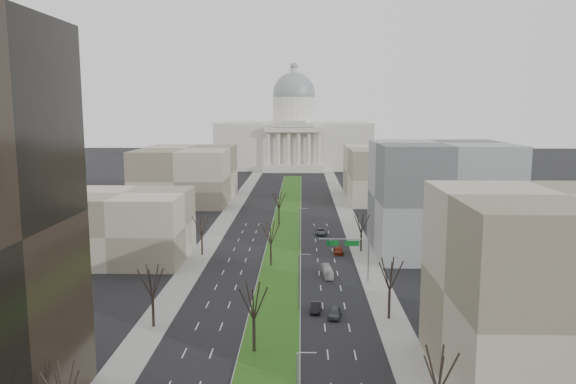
# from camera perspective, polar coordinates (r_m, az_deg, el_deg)

# --- Properties ---
(ground) EXTENTS (600.00, 600.00, 0.00)m
(ground) POSITION_cam_1_polar(r_m,az_deg,el_deg) (151.88, -0.17, -3.39)
(ground) COLOR black
(ground) RESTS_ON ground
(median) EXTENTS (8.00, 222.03, 0.20)m
(median) POSITION_cam_1_polar(r_m,az_deg,el_deg) (150.87, -0.18, -3.43)
(median) COLOR #999993
(median) RESTS_ON ground
(sidewalk_left) EXTENTS (5.00, 330.00, 0.15)m
(sidewalk_left) POSITION_cam_1_polar(r_m,az_deg,el_deg) (129.25, -8.29, -5.56)
(sidewalk_left) COLOR gray
(sidewalk_left) RESTS_ON ground
(sidewalk_right) EXTENTS (5.00, 330.00, 0.15)m
(sidewalk_right) POSITION_cam_1_polar(r_m,az_deg,el_deg) (128.16, 7.40, -5.66)
(sidewalk_right) COLOR gray
(sidewalk_right) RESTS_ON ground
(capitol) EXTENTS (80.00, 46.00, 55.00)m
(capitol) POSITION_cam_1_polar(r_m,az_deg,el_deg) (298.57, 0.61, 5.61)
(capitol) COLOR beige
(capitol) RESTS_ON ground
(building_beige_left) EXTENTS (26.00, 22.00, 14.00)m
(building_beige_left) POSITION_cam_1_polar(r_m,az_deg,el_deg) (121.90, -16.37, -3.33)
(building_beige_left) COLOR gray
(building_beige_left) RESTS_ON ground
(building_tan_right) EXTENTS (26.00, 24.00, 22.00)m
(building_tan_right) POSITION_cam_1_polar(r_m,az_deg,el_deg) (70.13, 26.06, -9.16)
(building_tan_right) COLOR gray
(building_tan_right) RESTS_ON ground
(building_grey_right) EXTENTS (28.00, 26.00, 24.00)m
(building_grey_right) POSITION_cam_1_polar(r_m,az_deg,el_deg) (125.73, 15.15, -0.61)
(building_grey_right) COLOR slate
(building_grey_right) RESTS_ON ground
(building_far_left) EXTENTS (30.00, 40.00, 18.00)m
(building_far_left) POSITION_cam_1_polar(r_m,az_deg,el_deg) (193.86, -10.25, 1.76)
(building_far_left) COLOR gray
(building_far_left) RESTS_ON ground
(building_far_right) EXTENTS (30.00, 40.00, 18.00)m
(building_far_right) POSITION_cam_1_polar(r_m,az_deg,el_deg) (197.30, 10.40, 1.87)
(building_far_right) COLOR gray
(building_far_right) RESTS_ON ground
(tree_left_mid) EXTENTS (5.40, 5.40, 9.72)m
(tree_left_mid) POSITION_cam_1_polar(r_m,az_deg,el_deg) (83.08, -13.65, -8.72)
(tree_left_mid) COLOR black
(tree_left_mid) RESTS_ON ground
(tree_left_far) EXTENTS (5.28, 5.28, 9.50)m
(tree_left_far) POSITION_cam_1_polar(r_m,az_deg,el_deg) (120.98, -8.77, -3.25)
(tree_left_far) COLOR black
(tree_left_far) RESTS_ON ground
(tree_right_near) EXTENTS (5.16, 5.16, 9.29)m
(tree_right_near) POSITION_cam_1_polar(r_m,az_deg,el_deg) (57.74, 15.09, -16.97)
(tree_right_near) COLOR black
(tree_right_near) RESTS_ON ground
(tree_right_mid) EXTENTS (5.52, 5.52, 9.94)m
(tree_right_mid) POSITION_cam_1_polar(r_m,az_deg,el_deg) (85.13, 10.32, -8.08)
(tree_right_mid) COLOR black
(tree_right_mid) RESTS_ON ground
(tree_right_far) EXTENTS (5.04, 5.04, 9.07)m
(tree_right_far) POSITION_cam_1_polar(r_m,az_deg,el_deg) (123.79, 7.47, -3.10)
(tree_right_far) COLOR black
(tree_right_far) RESTS_ON ground
(tree_median_a) EXTENTS (5.40, 5.40, 9.72)m
(tree_median_a) POSITION_cam_1_polar(r_m,az_deg,el_deg) (72.98, -3.50, -10.92)
(tree_median_a) COLOR black
(tree_median_a) RESTS_ON ground
(tree_median_b) EXTENTS (5.40, 5.40, 9.72)m
(tree_median_b) POSITION_cam_1_polar(r_m,az_deg,el_deg) (111.42, -1.76, -4.08)
(tree_median_b) COLOR black
(tree_median_b) RESTS_ON ground
(tree_median_c) EXTENTS (5.40, 5.40, 9.72)m
(tree_median_c) POSITION_cam_1_polar(r_m,az_deg,el_deg) (150.67, -0.93, -0.78)
(tree_median_c) COLOR black
(tree_median_c) RESTS_ON ground
(streetlamp_median_b) EXTENTS (1.90, 0.20, 9.16)m
(streetlamp_median_b) POSITION_cam_1_polar(r_m,az_deg,el_deg) (87.66, 1.15, -9.06)
(streetlamp_median_b) COLOR gray
(streetlamp_median_b) RESTS_ON ground
(streetlamp_median_c) EXTENTS (1.90, 0.20, 9.16)m
(streetlamp_median_c) POSITION_cam_1_polar(r_m,az_deg,el_deg) (126.38, 1.23, -3.59)
(streetlamp_median_c) COLOR gray
(streetlamp_median_c) RESTS_ON ground
(mast_arm_signs) EXTENTS (9.12, 0.24, 8.09)m
(mast_arm_signs) POSITION_cam_1_polar(r_m,az_deg,el_deg) (102.20, 6.68, -5.81)
(mast_arm_signs) COLOR gray
(mast_arm_signs) RESTS_ON ground
(car_grey_near) EXTENTS (2.46, 4.62, 1.49)m
(car_grey_near) POSITION_cam_1_polar(r_m,az_deg,el_deg) (86.81, 4.76, -12.10)
(car_grey_near) COLOR #44474B
(car_grey_near) RESTS_ON ground
(car_black) EXTENTS (1.88, 4.40, 1.41)m
(car_black) POSITION_cam_1_polar(r_m,az_deg,el_deg) (88.91, 2.84, -11.60)
(car_black) COLOR black
(car_black) RESTS_ON ground
(car_red) EXTENTS (1.99, 4.80, 1.39)m
(car_red) POSITION_cam_1_polar(r_m,az_deg,el_deg) (122.95, 5.15, -5.93)
(car_red) COLOR maroon
(car_red) RESTS_ON ground
(car_grey_far) EXTENTS (2.99, 5.79, 1.56)m
(car_grey_far) POSITION_cam_1_polar(r_m,az_deg,el_deg) (140.97, 3.33, -4.01)
(car_grey_far) COLOR #4E5156
(car_grey_far) RESTS_ON ground
(box_van) EXTENTS (2.09, 6.78, 1.86)m
(box_van) POSITION_cam_1_polar(r_m,az_deg,el_deg) (106.56, 4.02, -8.06)
(box_van) COLOR silver
(box_van) RESTS_ON ground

